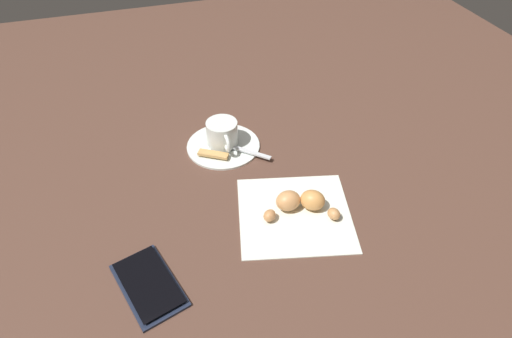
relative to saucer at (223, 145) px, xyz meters
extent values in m
plane|color=brown|center=(-0.10, -0.04, 0.00)|extent=(1.80, 1.80, 0.00)
cylinder|color=white|center=(0.00, 0.00, 0.00)|extent=(0.15, 0.15, 0.01)
cylinder|color=white|center=(0.00, 0.00, 0.03)|extent=(0.06, 0.06, 0.05)
cylinder|color=#361909|center=(0.00, 0.00, 0.04)|extent=(0.05, 0.05, 0.00)
torus|color=white|center=(-0.03, 0.00, 0.03)|extent=(0.04, 0.01, 0.04)
cube|color=silver|center=(-0.04, -0.03, 0.01)|extent=(0.08, 0.09, 0.00)
ellipsoid|color=silver|center=(0.01, 0.02, 0.01)|extent=(0.03, 0.03, 0.01)
cube|color=tan|center=(-0.03, 0.03, 0.01)|extent=(0.05, 0.06, 0.01)
cube|color=silver|center=(-0.22, -0.07, 0.00)|extent=(0.23, 0.23, 0.00)
ellipsoid|color=tan|center=(-0.25, -0.13, 0.01)|extent=(0.03, 0.03, 0.02)
ellipsoid|color=#DB964F|center=(-0.22, -0.11, 0.02)|extent=(0.05, 0.06, 0.04)
ellipsoid|color=tan|center=(-0.21, -0.06, 0.02)|extent=(0.04, 0.05, 0.04)
ellipsoid|color=tan|center=(-0.22, -0.03, 0.01)|extent=(0.03, 0.03, 0.02)
cube|color=#1B2336|center=(-0.29, 0.19, 0.00)|extent=(0.15, 0.11, 0.01)
cube|color=black|center=(-0.29, 0.19, 0.01)|extent=(0.13, 0.10, 0.00)
camera|label=1|loc=(-0.70, 0.15, 0.56)|focal=31.05mm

